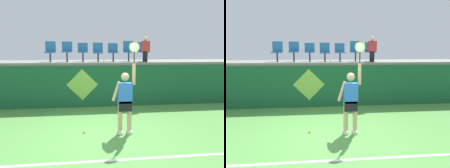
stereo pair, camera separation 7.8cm
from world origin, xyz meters
The scene contains 16 objects.
ground_plane centered at (0.00, 0.00, 0.00)m, with size 40.00×40.00×0.00m, color #519342.
court_back_wall centered at (0.00, 3.34, 0.85)m, with size 13.68×0.20×1.69m, color #195633.
spectator_platform centered at (0.00, 4.60, 1.75)m, with size 13.68×2.63×0.12m, color gray.
court_baseline_stripe centered at (0.00, -1.14, 0.00)m, with size 12.32×0.08×0.01m, color white.
tennis_player centered at (0.52, 0.31, 0.96)m, with size 0.75×0.26×2.53m.
tennis_ball centered at (-0.62, 0.45, 0.03)m, with size 0.07×0.07×0.07m, color #D1E533.
water_bottle centered at (0.19, 3.47, 1.93)m, with size 0.07×0.07×0.24m, color white.
stadium_chair_0 centered at (-2.06, 4.21, 2.29)m, with size 0.44×0.42×0.88m.
stadium_chair_1 centered at (-1.35, 4.20, 2.30)m, with size 0.44×0.42×0.87m.
stadium_chair_2 centered at (-0.67, 4.20, 2.28)m, with size 0.44×0.42×0.82m.
stadium_chair_3 centered at (-0.01, 4.20, 2.27)m, with size 0.44×0.42×0.83m.
stadium_chair_4 centered at (0.66, 4.20, 2.27)m, with size 0.44×0.42×0.81m.
stadium_chair_5 centered at (1.36, 4.21, 2.31)m, with size 0.44×0.42×0.91m.
stadium_chair_6 centered at (2.03, 4.20, 2.30)m, with size 0.44×0.42×0.86m.
spectator_0 centered at (2.03, 3.80, 2.36)m, with size 0.34×0.20×1.07m.
wall_signage_mount centered at (-0.70, 3.24, 0.00)m, with size 1.27×0.01×1.57m.
Camera 2 is at (-0.43, -5.31, 2.30)m, focal length 34.17 mm.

